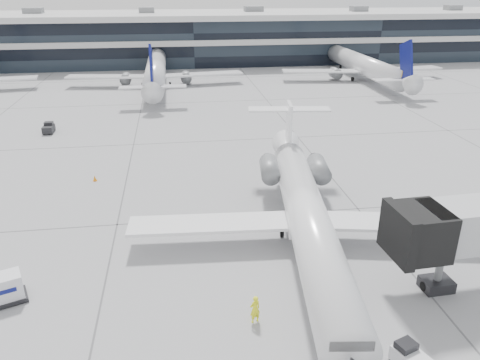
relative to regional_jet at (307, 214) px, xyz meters
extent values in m
plane|color=gray|center=(-3.97, 5.08, -2.53)|extent=(220.00, 220.00, 0.00)
cube|color=black|center=(-3.97, 87.08, 2.47)|extent=(170.00, 22.00, 10.00)
cylinder|color=white|center=(-0.12, -0.92, -0.08)|extent=(6.20, 25.74, 2.88)
cone|color=white|center=(1.78, 13.45, 0.24)|extent=(3.16, 3.74, 2.73)
cube|color=white|center=(-6.85, 1.04, -0.82)|extent=(11.87, 3.49, 0.23)
cube|color=white|center=(6.89, -0.77, -0.82)|extent=(12.04, 5.06, 0.23)
cylinder|color=slate|center=(-1.09, 8.02, 0.35)|extent=(2.06, 3.80, 1.60)
cylinder|color=slate|center=(3.14, 7.46, 0.35)|extent=(2.06, 3.80, 1.60)
cube|color=white|center=(1.69, 12.81, 2.48)|extent=(0.66, 2.79, 4.80)
cube|color=white|center=(1.75, 13.24, 4.18)|extent=(7.83, 2.70, 0.17)
cylinder|color=black|center=(-1.45, -10.96, -2.23)|extent=(0.27, 0.62, 0.60)
cylinder|color=black|center=(-1.43, 1.40, -2.19)|extent=(0.34, 0.71, 0.68)
cylinder|color=black|center=(1.74, 0.98, -2.19)|extent=(0.34, 0.71, 0.68)
cube|color=black|center=(4.93, -6.49, 1.79)|extent=(2.85, 3.43, 2.88)
cylinder|color=slate|center=(6.68, -6.40, -1.09)|extent=(0.45, 0.45, 2.88)
cube|color=black|center=(6.68, -6.40, -2.17)|extent=(1.92, 1.54, 0.72)
imported|color=#F7FF1A|center=(-5.10, -7.81, -1.66)|extent=(0.74, 0.61, 1.74)
cube|color=silver|center=(2.03, -12.28, -2.05)|extent=(1.75, 2.21, 0.79)
cube|color=black|center=(1.87, -11.87, -1.52)|extent=(1.18, 1.08, 0.44)
cylinder|color=black|center=(1.33, -11.79, -2.34)|extent=(0.28, 0.42, 0.39)
cylinder|color=black|center=(2.23, -11.45, -2.34)|extent=(0.28, 0.42, 0.39)
cube|color=black|center=(-19.53, -3.83, -2.36)|extent=(2.57, 2.26, 0.26)
cube|color=silver|center=(-19.53, -3.83, -1.49)|extent=(2.24, 1.98, 1.49)
cone|color=orange|center=(-16.95, 14.46, -2.25)|extent=(0.36, 0.36, 0.56)
cube|color=orange|center=(-16.95, 14.46, -2.51)|extent=(0.48, 0.48, 0.03)
cube|color=black|center=(-24.93, 31.31, -2.01)|extent=(1.23, 2.08, 0.85)
cube|color=black|center=(-24.93, 31.78, -1.44)|extent=(1.04, 0.85, 0.47)
cylinder|color=black|center=(-25.45, 32.07, -2.32)|extent=(0.17, 0.42, 0.42)
cylinder|color=black|center=(-24.42, 32.07, -2.32)|extent=(0.17, 0.42, 0.42)
cylinder|color=black|center=(-25.45, 30.56, -2.32)|extent=(0.17, 0.42, 0.42)
cylinder|color=black|center=(-24.41, 30.56, -2.32)|extent=(0.17, 0.42, 0.42)
camera|label=1|loc=(-8.95, -28.74, 15.28)|focal=35.00mm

